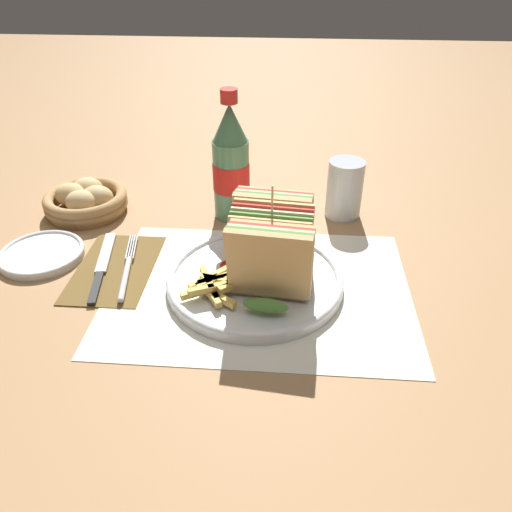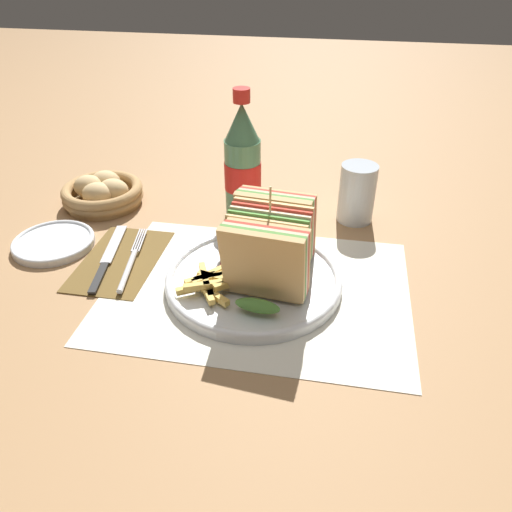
{
  "view_description": "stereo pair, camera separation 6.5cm",
  "coord_description": "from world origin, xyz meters",
  "px_view_note": "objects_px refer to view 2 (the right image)",
  "views": [
    {
      "loc": [
        0.07,
        -0.58,
        0.46
      ],
      "look_at": [
        0.02,
        0.04,
        0.04
      ],
      "focal_mm": 35.0,
      "sensor_mm": 36.0,
      "label": 1
    },
    {
      "loc": [
        0.13,
        -0.58,
        0.46
      ],
      "look_at": [
        0.02,
        0.04,
        0.04
      ],
      "focal_mm": 35.0,
      "sensor_mm": 36.0,
      "label": 2
    }
  ],
  "objects_px": {
    "bread_basket": "(102,192)",
    "fork": "(130,264)",
    "plate_main": "(254,279)",
    "side_saucer": "(54,242)",
    "club_sandwich": "(270,246)",
    "coke_bottle_near": "(243,164)",
    "knife": "(108,257)",
    "glass_near": "(357,193)"
  },
  "relations": [
    {
      "from": "bread_basket",
      "to": "fork",
      "type": "bearing_deg",
      "value": -55.83
    },
    {
      "from": "plate_main",
      "to": "side_saucer",
      "type": "xyz_separation_m",
      "value": [
        -0.36,
        0.05,
        -0.0
      ]
    },
    {
      "from": "plate_main",
      "to": "club_sandwich",
      "type": "relative_size",
      "value": 1.36
    },
    {
      "from": "plate_main",
      "to": "side_saucer",
      "type": "bearing_deg",
      "value": 172.27
    },
    {
      "from": "coke_bottle_near",
      "to": "bread_basket",
      "type": "distance_m",
      "value": 0.29
    },
    {
      "from": "plate_main",
      "to": "side_saucer",
      "type": "distance_m",
      "value": 0.36
    },
    {
      "from": "fork",
      "to": "bread_basket",
      "type": "height_order",
      "value": "bread_basket"
    },
    {
      "from": "knife",
      "to": "bread_basket",
      "type": "height_order",
      "value": "bread_basket"
    },
    {
      "from": "plate_main",
      "to": "club_sandwich",
      "type": "xyz_separation_m",
      "value": [
        0.02,
        -0.0,
        0.06
      ]
    },
    {
      "from": "knife",
      "to": "side_saucer",
      "type": "bearing_deg",
      "value": 157.35
    },
    {
      "from": "club_sandwich",
      "to": "knife",
      "type": "distance_m",
      "value": 0.28
    },
    {
      "from": "coke_bottle_near",
      "to": "bread_basket",
      "type": "bearing_deg",
      "value": -178.41
    },
    {
      "from": "bread_basket",
      "to": "side_saucer",
      "type": "height_order",
      "value": "bread_basket"
    },
    {
      "from": "fork",
      "to": "coke_bottle_near",
      "type": "distance_m",
      "value": 0.27
    },
    {
      "from": "knife",
      "to": "coke_bottle_near",
      "type": "xyz_separation_m",
      "value": [
        0.19,
        0.19,
        0.1
      ]
    },
    {
      "from": "plate_main",
      "to": "glass_near",
      "type": "relative_size",
      "value": 2.49
    },
    {
      "from": "club_sandwich",
      "to": "bread_basket",
      "type": "distance_m",
      "value": 0.42
    },
    {
      "from": "glass_near",
      "to": "side_saucer",
      "type": "distance_m",
      "value": 0.54
    },
    {
      "from": "knife",
      "to": "bread_basket",
      "type": "xyz_separation_m",
      "value": [
        -0.09,
        0.19,
        0.02
      ]
    },
    {
      "from": "fork",
      "to": "bread_basket",
      "type": "distance_m",
      "value": 0.24
    },
    {
      "from": "glass_near",
      "to": "knife",
      "type": "bearing_deg",
      "value": -151.92
    },
    {
      "from": "club_sandwich",
      "to": "glass_near",
      "type": "height_order",
      "value": "club_sandwich"
    },
    {
      "from": "coke_bottle_near",
      "to": "bread_basket",
      "type": "height_order",
      "value": "coke_bottle_near"
    },
    {
      "from": "knife",
      "to": "glass_near",
      "type": "relative_size",
      "value": 1.82
    },
    {
      "from": "club_sandwich",
      "to": "coke_bottle_near",
      "type": "xyz_separation_m",
      "value": [
        -0.08,
        0.22,
        0.03
      ]
    },
    {
      "from": "plate_main",
      "to": "knife",
      "type": "relative_size",
      "value": 1.37
    },
    {
      "from": "coke_bottle_near",
      "to": "glass_near",
      "type": "xyz_separation_m",
      "value": [
        0.21,
        0.02,
        -0.05
      ]
    },
    {
      "from": "plate_main",
      "to": "glass_near",
      "type": "distance_m",
      "value": 0.28
    },
    {
      "from": "plate_main",
      "to": "side_saucer",
      "type": "relative_size",
      "value": 1.96
    },
    {
      "from": "fork",
      "to": "bread_basket",
      "type": "xyz_separation_m",
      "value": [
        -0.14,
        0.2,
        0.02
      ]
    },
    {
      "from": "bread_basket",
      "to": "club_sandwich",
      "type": "bearing_deg",
      "value": -30.07
    },
    {
      "from": "plate_main",
      "to": "bread_basket",
      "type": "height_order",
      "value": "bread_basket"
    },
    {
      "from": "club_sandwich",
      "to": "fork",
      "type": "bearing_deg",
      "value": 177.62
    },
    {
      "from": "bread_basket",
      "to": "side_saucer",
      "type": "bearing_deg",
      "value": -96.66
    },
    {
      "from": "plate_main",
      "to": "bread_basket",
      "type": "xyz_separation_m",
      "value": [
        -0.34,
        0.21,
        0.01
      ]
    },
    {
      "from": "club_sandwich",
      "to": "knife",
      "type": "height_order",
      "value": "club_sandwich"
    },
    {
      "from": "plate_main",
      "to": "fork",
      "type": "height_order",
      "value": "plate_main"
    },
    {
      "from": "fork",
      "to": "side_saucer",
      "type": "xyz_separation_m",
      "value": [
        -0.15,
        0.04,
        -0.0
      ]
    },
    {
      "from": "plate_main",
      "to": "club_sandwich",
      "type": "bearing_deg",
      "value": -2.54
    },
    {
      "from": "fork",
      "to": "glass_near",
      "type": "bearing_deg",
      "value": 23.06
    },
    {
      "from": "glass_near",
      "to": "plate_main",
      "type": "bearing_deg",
      "value": -122.26
    },
    {
      "from": "fork",
      "to": "glass_near",
      "type": "xyz_separation_m",
      "value": [
        0.35,
        0.23,
        0.05
      ]
    }
  ]
}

